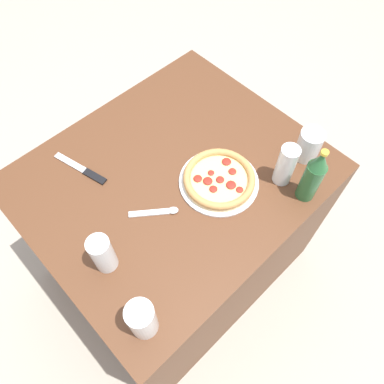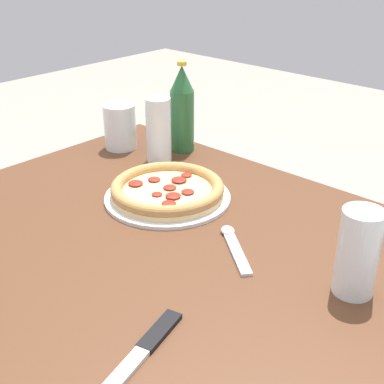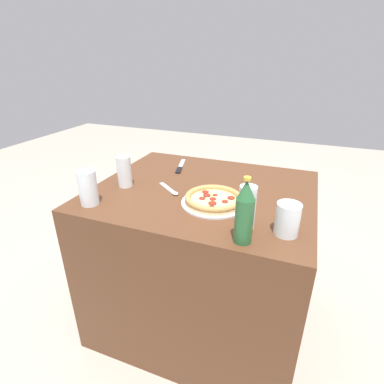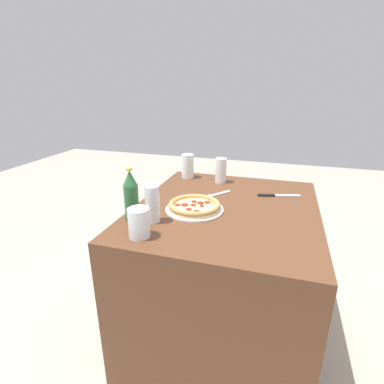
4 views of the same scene
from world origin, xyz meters
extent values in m
plane|color=#A89E8E|center=(0.00, 0.00, 0.00)|extent=(8.00, 8.00, 0.00)
cube|color=#56331E|center=(0.00, 0.00, 0.39)|extent=(0.99, 0.84, 0.78)
cylinder|color=silver|center=(-0.09, 0.13, 0.78)|extent=(0.27, 0.27, 0.01)
cylinder|color=#E5C689|center=(-0.09, 0.13, 0.79)|extent=(0.24, 0.24, 0.01)
cylinder|color=#EACC7F|center=(-0.09, 0.13, 0.80)|extent=(0.21, 0.21, 0.00)
torus|color=tan|center=(-0.09, 0.13, 0.80)|extent=(0.24, 0.24, 0.02)
ellipsoid|color=maroon|center=(-0.09, 0.14, 0.80)|extent=(0.03, 0.03, 0.01)
ellipsoid|color=maroon|center=(-0.10, 0.18, 0.80)|extent=(0.03, 0.03, 0.01)
ellipsoid|color=maroon|center=(-0.16, 0.10, 0.80)|extent=(0.03, 0.03, 0.01)
ellipsoid|color=maroon|center=(-0.09, 0.10, 0.80)|extent=(0.02, 0.02, 0.00)
ellipsoid|color=maroon|center=(-0.11, 0.21, 0.80)|extent=(0.02, 0.02, 0.01)
ellipsoid|color=maroon|center=(-0.05, 0.11, 0.80)|extent=(0.03, 0.03, 0.01)
ellipsoid|color=maroon|center=(-0.14, 0.14, 0.80)|extent=(0.03, 0.03, 0.01)
ellipsoid|color=maroon|center=(-0.05, 0.15, 0.80)|extent=(0.03, 0.03, 0.01)
ellipsoid|color=maroon|center=(-0.04, 0.08, 0.80)|extent=(0.03, 0.03, 0.01)
cylinder|color=white|center=(-0.25, 0.27, 0.85)|extent=(0.06, 0.06, 0.16)
cylinder|color=#F4A323|center=(-0.25, 0.27, 0.84)|extent=(0.05, 0.05, 0.12)
cylinder|color=white|center=(0.35, 0.10, 0.85)|extent=(0.07, 0.07, 0.14)
cylinder|color=silver|center=(0.35, 0.10, 0.81)|extent=(0.05, 0.05, 0.07)
cylinder|color=white|center=(0.39, 0.32, 0.85)|extent=(0.08, 0.08, 0.15)
cylinder|color=black|center=(0.39, 0.32, 0.83)|extent=(0.06, 0.06, 0.11)
cylinder|color=white|center=(-0.39, 0.26, 0.83)|extent=(0.08, 0.08, 0.12)
cylinder|color=orange|center=(-0.39, 0.26, 0.81)|extent=(0.07, 0.07, 0.06)
cylinder|color=#286033|center=(-0.26, 0.36, 0.85)|extent=(0.06, 0.06, 0.16)
cone|color=#286033|center=(-0.26, 0.36, 0.96)|extent=(0.06, 0.06, 0.06)
cylinder|color=gold|center=(-0.26, 0.36, 1.00)|extent=(0.02, 0.02, 0.01)
cube|color=black|center=(0.20, -0.17, 0.78)|extent=(0.05, 0.09, 0.01)
cube|color=silver|center=(0.23, -0.28, 0.78)|extent=(0.05, 0.13, 0.01)
cube|color=silver|center=(0.16, 0.06, 0.78)|extent=(0.12, 0.10, 0.01)
ellipsoid|color=silver|center=(0.10, 0.11, 0.78)|extent=(0.04, 0.04, 0.01)
camera|label=1|loc=(0.45, 0.56, 1.83)|focal=35.00mm
camera|label=2|loc=(0.63, -0.58, 1.29)|focal=50.00mm
camera|label=3|loc=(-0.41, 1.20, 1.34)|focal=28.00mm
camera|label=4|loc=(-1.31, -0.23, 1.33)|focal=28.00mm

